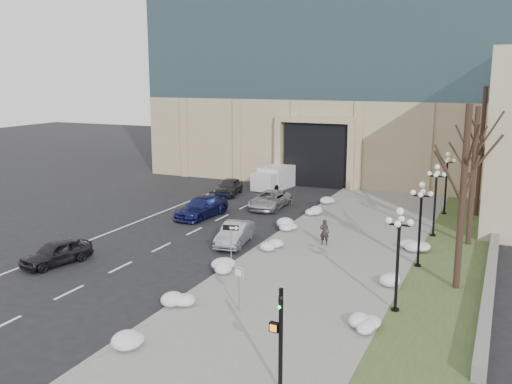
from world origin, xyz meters
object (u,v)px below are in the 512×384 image
car_c (202,207)px  one_way_sign (234,233)px  lamppost_b (421,213)px  lamppost_a (398,246)px  car_d (270,200)px  car_a (56,252)px  car_b (235,234)px  lamppost_c (436,191)px  car_e (229,187)px  pedestrian (324,232)px  keep_sign (239,280)px  lamppost_d (447,175)px  traffic_signal (280,342)px  box_truck (278,177)px

car_c → one_way_sign: size_ratio=2.07×
one_way_sign → lamppost_b: (9.05, 4.19, 1.07)m
lamppost_a → lamppost_b: same height
car_d → car_a: bearing=-108.5°
car_b → lamppost_b: lamppost_b is taller
car_b → lamppost_c: size_ratio=0.88×
car_b → car_e: (-6.98, 13.13, 0.03)m
pedestrian → one_way_sign: (-3.25, -5.86, 1.09)m
car_d → car_e: bearing=147.6°
keep_sign → lamppost_a: bearing=35.6°
keep_sign → lamppost_c: lamppost_c is taller
car_a → pedestrian: size_ratio=2.50×
lamppost_a → lamppost_d: size_ratio=1.00×
car_a → one_way_sign: bearing=34.3°
car_d → lamppost_b: size_ratio=1.02×
traffic_signal → lamppost_a: lamppost_a is taller
car_a → box_truck: bearing=98.0°
one_way_sign → traffic_signal: size_ratio=0.67×
lamppost_c → lamppost_d: (0.00, 6.50, 0.00)m
pedestrian → keep_sign: size_ratio=0.75×
car_d → one_way_sign: (3.70, -13.97, 1.33)m
car_e → lamppost_a: (17.96, -19.53, 2.36)m
car_a → car_d: 18.16m
car_e → box_truck: size_ratio=0.65×
lamppost_b → car_e: bearing=144.0°
car_b → one_way_sign: size_ratio=1.71×
traffic_signal → lamppost_a: size_ratio=0.77×
car_e → car_b: bearing=-72.4°
car_d → car_e: (-5.21, 3.24, 0.04)m
lamppost_a → lamppost_b: 6.50m
car_c → lamppost_b: (16.28, -5.14, 2.34)m
car_d → car_b: bearing=-80.4°
car_c → one_way_sign: (7.22, -9.33, 1.28)m
car_c → lamppost_b: lamppost_b is taller
lamppost_c → car_a: bearing=-142.6°
box_truck → lamppost_a: 28.92m
car_b → box_truck: size_ratio=0.64×
car_a → lamppost_b: bearing=36.9°
car_a → traffic_signal: (16.05, -7.09, 1.13)m
keep_sign → lamppost_c: (6.25, 15.88, 1.51)m
pedestrian → keep_sign: (-0.45, -11.05, 0.64)m
car_b → lamppost_a: bearing=-38.7°
car_c → car_e: (-1.68, 7.88, -0.02)m
box_truck → traffic_signal: bearing=-61.3°
pedestrian → lamppost_a: 10.25m
box_truck → one_way_sign: 23.01m
car_c → pedestrian: size_ratio=3.15×
traffic_signal → car_d: bearing=116.2°
car_b → car_c: (-5.30, 5.25, 0.05)m
lamppost_d → lamppost_c: bearing=-90.0°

